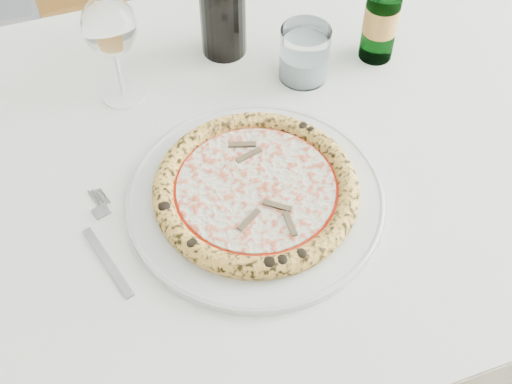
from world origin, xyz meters
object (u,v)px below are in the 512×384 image
dining_table (241,187)px  plate (256,197)px  tumbler (304,57)px  wine_glass (110,29)px  pizza (256,189)px  beer_bottle (382,12)px

dining_table → plate: size_ratio=4.18×
dining_table → tumbler: size_ratio=16.61×
dining_table → wine_glass: size_ratio=8.28×
pizza → beer_bottle: 0.38m
tumbler → beer_bottle: beer_bottle is taller
plate → beer_bottle: size_ratio=1.64×
dining_table → beer_bottle: beer_bottle is taller
wine_glass → plate: bearing=-59.8°
plate → wine_glass: bearing=120.2°
tumbler → plate: bearing=-120.9°
plate → beer_bottle: (0.28, 0.26, 0.08)m
pizza → dining_table: bearing=90.0°
wine_glass → beer_bottle: size_ratio=0.83×
dining_table → tumbler: (0.14, 0.14, 0.13)m
wine_glass → tumbler: wine_glass is taller
beer_bottle → plate: bearing=-137.2°
plate → tumbler: tumbler is taller
pizza → beer_bottle: size_ratio=1.30×
plate → pizza: (-0.00, 0.00, 0.02)m
pizza → tumbler: bearing=59.1°
tumbler → beer_bottle: size_ratio=0.41×
pizza → wine_glass: bearing=120.2°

